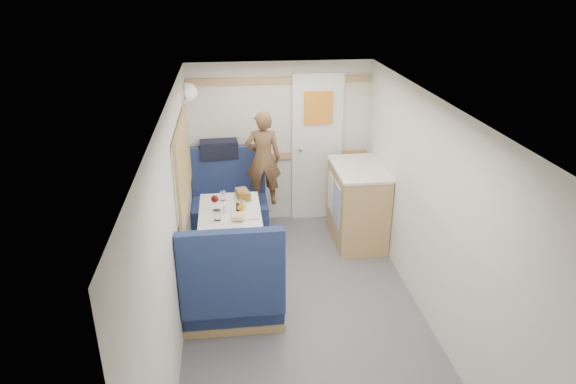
{
  "coord_description": "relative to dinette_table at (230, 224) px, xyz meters",
  "views": [
    {
      "loc": [
        -0.62,
        -3.72,
        2.95
      ],
      "look_at": [
        -0.07,
        0.9,
        0.94
      ],
      "focal_mm": 32.0,
      "sensor_mm": 36.0,
      "label": 1
    }
  ],
  "objects": [
    {
      "name": "tumbler_left",
      "position": [
        -0.12,
        -0.2,
        0.21
      ],
      "size": [
        0.07,
        0.07,
        0.11
      ],
      "primitive_type": "cylinder",
      "color": "silver",
      "rests_on": "dinette_table"
    },
    {
      "name": "wall_left",
      "position": [
        -0.45,
        -1.0,
        0.43
      ],
      "size": [
        0.02,
        4.5,
        2.0
      ],
      "primitive_type": "cube",
      "color": "silver",
      "rests_on": "floor"
    },
    {
      "name": "pepper_grinder",
      "position": [
        0.08,
        -0.05,
        0.2
      ],
      "size": [
        0.04,
        0.04,
        0.1
      ],
      "primitive_type": "cylinder",
      "color": "black",
      "rests_on": "dinette_table"
    },
    {
      "name": "wall_right",
      "position": [
        1.75,
        -1.0,
        0.43
      ],
      "size": [
        0.02,
        4.5,
        2.0
      ],
      "primitive_type": "cube",
      "color": "silver",
      "rests_on": "floor"
    },
    {
      "name": "cheese_block",
      "position": [
        0.08,
        -0.25,
        0.19
      ],
      "size": [
        0.12,
        0.09,
        0.04
      ],
      "primitive_type": "cube",
      "rotation": [
        0.0,
        0.0,
        -0.27
      ],
      "color": "#E1C482",
      "rests_on": "tray"
    },
    {
      "name": "dinette_table",
      "position": [
        0.0,
        0.0,
        0.0
      ],
      "size": [
        0.62,
        0.92,
        0.72
      ],
      "color": "white",
      "rests_on": "floor"
    },
    {
      "name": "beer_glass",
      "position": [
        0.14,
        0.19,
        0.21
      ],
      "size": [
        0.07,
        0.07,
        0.11
      ],
      "primitive_type": "cylinder",
      "color": "brown",
      "rests_on": "dinette_table"
    },
    {
      "name": "salt_grinder",
      "position": [
        -0.05,
        -0.05,
        0.2
      ],
      "size": [
        0.04,
        0.04,
        0.09
      ],
      "primitive_type": "cylinder",
      "color": "white",
      "rests_on": "dinette_table"
    },
    {
      "name": "wine_glass",
      "position": [
        -0.14,
        0.02,
        0.28
      ],
      "size": [
        0.08,
        0.08,
        0.17
      ],
      "color": "white",
      "rests_on": "dinette_table"
    },
    {
      "name": "bread_loaf",
      "position": [
        0.15,
        0.29,
        0.2
      ],
      "size": [
        0.16,
        0.24,
        0.09
      ],
      "primitive_type": "cube",
      "rotation": [
        0.0,
        0.0,
        0.23
      ],
      "color": "brown",
      "rests_on": "dinette_table"
    },
    {
      "name": "floor",
      "position": [
        0.65,
        -1.0,
        -0.57
      ],
      "size": [
        4.5,
        4.5,
        0.0
      ],
      "primitive_type": "plane",
      "color": "#515156",
      "rests_on": "ground"
    },
    {
      "name": "galley_counter",
      "position": [
        1.47,
        0.55,
        -0.1
      ],
      "size": [
        0.57,
        0.92,
        0.92
      ],
      "color": "olive",
      "rests_on": "floor"
    },
    {
      "name": "oak_trim_low",
      "position": [
        0.65,
        1.23,
        0.28
      ],
      "size": [
        2.15,
        0.02,
        0.08
      ],
      "primitive_type": "cube",
      "color": "olive",
      "rests_on": "wall_back"
    },
    {
      "name": "bench_far",
      "position": [
        -0.0,
        0.86,
        -0.27
      ],
      "size": [
        0.9,
        0.59,
        1.05
      ],
      "color": "#17274B",
      "rests_on": "floor"
    },
    {
      "name": "wall_back",
      "position": [
        0.65,
        1.25,
        0.43
      ],
      "size": [
        2.2,
        0.02,
        2.0
      ],
      "primitive_type": "cube",
      "color": "silver",
      "rests_on": "floor"
    },
    {
      "name": "oak_trim_high",
      "position": [
        0.65,
        1.23,
        1.21
      ],
      "size": [
        2.15,
        0.02,
        0.08
      ],
      "primitive_type": "cube",
      "color": "olive",
      "rests_on": "wall_back"
    },
    {
      "name": "dome_light",
      "position": [
        -0.39,
        0.85,
        1.18
      ],
      "size": [
        0.2,
        0.2,
        0.2
      ],
      "primitive_type": "sphere",
      "color": "white",
      "rests_on": "wall_left"
    },
    {
      "name": "rear_door",
      "position": [
        1.1,
        1.22,
        0.41
      ],
      "size": [
        0.62,
        0.12,
        1.86
      ],
      "color": "white",
      "rests_on": "wall_back"
    },
    {
      "name": "orange_fruit",
      "position": [
        0.11,
        -0.04,
        0.21
      ],
      "size": [
        0.08,
        0.08,
        0.08
      ],
      "primitive_type": "sphere",
      "color": "#E7590A",
      "rests_on": "tray"
    },
    {
      "name": "duffel_bag",
      "position": [
        -0.1,
        1.12,
        0.44
      ],
      "size": [
        0.45,
        0.24,
        0.21
      ],
      "primitive_type": "cube",
      "rotation": [
        0.0,
        0.0,
        0.06
      ],
      "color": "black",
      "rests_on": "ledge"
    },
    {
      "name": "side_window",
      "position": [
        -0.43,
        0.0,
        0.68
      ],
      "size": [
        0.04,
        1.3,
        0.72
      ],
      "primitive_type": "cube",
      "color": "#ADB599",
      "rests_on": "wall_left"
    },
    {
      "name": "ledge",
      "position": [
        -0.0,
        1.12,
        0.31
      ],
      "size": [
        0.9,
        0.14,
        0.04
      ],
      "primitive_type": "cube",
      "color": "olive",
      "rests_on": "bench_far"
    },
    {
      "name": "ceiling",
      "position": [
        0.65,
        -1.0,
        1.43
      ],
      "size": [
        4.5,
        4.5,
        0.0
      ],
      "primitive_type": "plane",
      "rotation": [
        3.14,
        0.0,
        0.0
      ],
      "color": "silver",
      "rests_on": "wall_back"
    },
    {
      "name": "person",
      "position": [
        0.4,
        0.74,
        0.43
      ],
      "size": [
        0.41,
        0.28,
        1.1
      ],
      "primitive_type": "imported",
      "rotation": [
        0.0,
        0.0,
        3.1
      ],
      "color": "brown",
      "rests_on": "bench_far"
    },
    {
      "name": "tray",
      "position": [
        0.15,
        -0.07,
        0.16
      ],
      "size": [
        0.28,
        0.36,
        0.02
      ],
      "primitive_type": "cube",
      "rotation": [
        0.0,
        0.0,
        0.02
      ],
      "color": "white",
      "rests_on": "dinette_table"
    },
    {
      "name": "bench_near",
      "position": [
        -0.0,
        -0.86,
        -0.27
      ],
      "size": [
        0.9,
        0.59,
        1.05
      ],
      "color": "#17274B",
      "rests_on": "floor"
    },
    {
      "name": "tumbler_right",
      "position": [
        0.12,
        -0.01,
        0.21
      ],
      "size": [
        0.07,
        0.07,
        0.12
      ],
      "primitive_type": "cylinder",
      "color": "white",
      "rests_on": "dinette_table"
    },
    {
      "name": "tumbler_mid",
      "position": [
        -0.07,
        0.26,
        0.2
      ],
      "size": [
        0.06,
        0.06,
        0.1
      ],
      "primitive_type": "cylinder",
      "color": "white",
      "rests_on": "dinette_table"
    }
  ]
}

